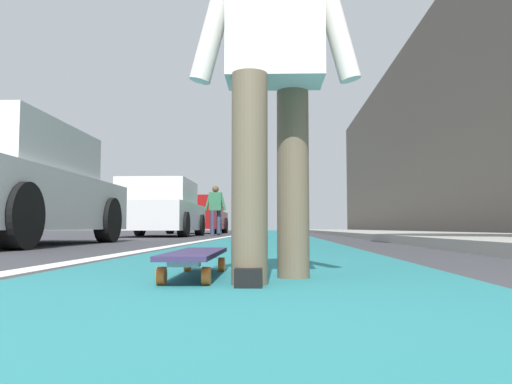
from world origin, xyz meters
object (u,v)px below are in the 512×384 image
object	(u,v)px
pedestrian_distant	(216,207)
skater_person	(274,55)
parked_car_near	(8,187)
parked_car_far	(199,216)
parked_car_mid	(159,210)
skateboard	(196,256)
traffic_light	(240,163)

from	to	relation	value
pedestrian_distant	skater_person	bearing A→B (deg)	-171.59
skater_person	parked_car_near	xyz separation A→B (m)	(4.02, 3.37, -0.21)
parked_car_far	pedestrian_distant	distance (m)	5.38
parked_car_near	skater_person	bearing A→B (deg)	-139.99
parked_car_mid	pedestrian_distant	world-z (taller)	pedestrian_distant
parked_car_mid	parked_car_far	world-z (taller)	parked_car_far
parked_car_far	pedestrian_distant	size ratio (longest dim) A/B	2.76
skater_person	pedestrian_distant	xyz separation A→B (m)	(12.64, 1.87, -0.09)
skateboard	traffic_light	xyz separation A→B (m)	(19.36, 1.33, 2.99)
traffic_light	parked_car_far	bearing A→B (deg)	137.25
parked_car_mid	traffic_light	xyz separation A→B (m)	(8.60, -1.46, 2.39)
skateboard	pedestrian_distant	world-z (taller)	pedestrian_distant
parked_car_mid	pedestrian_distant	distance (m)	2.15
skateboard	pedestrian_distant	size ratio (longest dim) A/B	0.57
skater_person	pedestrian_distant	bearing A→B (deg)	8.41
skateboard	parked_car_near	bearing A→B (deg)	38.04
parked_car_mid	parked_car_far	xyz separation A→B (m)	(6.94, 0.08, 0.02)
parked_car_near	traffic_light	size ratio (longest dim) A/B	0.96
parked_car_mid	pedestrian_distant	bearing A→B (deg)	-35.95
skateboard	parked_car_far	xyz separation A→B (m)	(17.70, 2.86, 0.62)
parked_car_near	parked_car_mid	distance (m)	6.89
skater_person	parked_car_near	size ratio (longest dim) A/B	0.38
pedestrian_distant	parked_car_near	bearing A→B (deg)	170.12
traffic_light	pedestrian_distant	size ratio (longest dim) A/B	3.03
parked_car_far	pedestrian_distant	xyz separation A→B (m)	(-5.21, -1.34, 0.13)
parked_car_mid	skater_person	bearing A→B (deg)	-163.98
skateboard	traffic_light	bearing A→B (deg)	3.93
traffic_light	parked_car_mid	bearing A→B (deg)	170.40
skateboard	skater_person	distance (m)	0.92
traffic_light	skateboard	bearing A→B (deg)	-176.07
parked_car_mid	skateboard	bearing A→B (deg)	-165.49
parked_car_mid	parked_car_far	size ratio (longest dim) A/B	0.99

